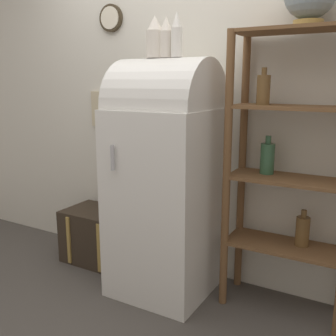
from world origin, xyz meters
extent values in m
plane|color=#4C4742|center=(0.00, 0.00, 0.00)|extent=(12.00, 12.00, 0.00)
cube|color=silver|center=(0.00, 0.58, 1.35)|extent=(7.00, 0.05, 2.70)
cylinder|color=#382D1E|center=(-0.67, 0.54, 1.92)|extent=(0.20, 0.03, 0.20)
cylinder|color=beige|center=(-0.67, 0.52, 1.92)|extent=(0.17, 0.01, 0.17)
cube|color=#C6B793|center=(-0.64, 0.54, 1.22)|extent=(0.52, 0.02, 0.28)
cube|color=white|center=(0.00, 0.22, 0.64)|extent=(0.64, 0.66, 1.27)
cylinder|color=white|center=(0.00, 0.22, 1.29)|extent=(0.63, 0.61, 0.61)
cylinder|color=#B7B7BC|center=(-0.18, -0.13, 0.99)|extent=(0.02, 0.02, 0.16)
cube|color=#33281E|center=(-0.68, 0.32, 0.21)|extent=(0.56, 0.39, 0.43)
cube|color=#AD8942|center=(-0.84, 0.12, 0.21)|extent=(0.03, 0.01, 0.38)
cube|color=#AD8942|center=(-0.53, 0.12, 0.21)|extent=(0.03, 0.01, 0.38)
cylinder|color=brown|center=(0.43, 0.22, 0.87)|extent=(0.05, 0.05, 1.74)
cylinder|color=brown|center=(0.43, 0.51, 0.87)|extent=(0.05, 0.05, 1.74)
cube|color=brown|center=(0.79, 0.36, 0.43)|extent=(0.74, 0.31, 0.02)
cube|color=brown|center=(0.79, 0.36, 0.86)|extent=(0.74, 0.31, 0.02)
cube|color=brown|center=(0.79, 0.36, 1.30)|extent=(0.74, 0.31, 0.02)
cube|color=brown|center=(0.79, 0.36, 1.73)|extent=(0.74, 0.31, 0.02)
cylinder|color=brown|center=(0.88, 0.40, 0.53)|extent=(0.09, 0.09, 0.19)
cylinder|color=brown|center=(0.88, 0.40, 0.65)|extent=(0.03, 0.03, 0.05)
cylinder|color=#7F6647|center=(0.58, 0.39, 1.36)|extent=(0.06, 0.06, 0.12)
cylinder|color=#7F6647|center=(0.58, 0.39, 1.44)|extent=(0.02, 0.02, 0.03)
cylinder|color=brown|center=(0.60, 0.34, 1.39)|extent=(0.08, 0.08, 0.18)
cylinder|color=brown|center=(0.60, 0.34, 1.50)|extent=(0.03, 0.03, 0.04)
cylinder|color=#335B3D|center=(0.63, 0.41, 0.97)|extent=(0.09, 0.09, 0.19)
cylinder|color=#335B3D|center=(0.63, 0.41, 1.09)|extent=(0.04, 0.04, 0.05)
cylinder|color=#AD8942|center=(0.82, 0.40, 1.76)|extent=(0.17, 0.17, 0.04)
cylinder|color=silver|center=(-0.08, 0.22, 1.68)|extent=(0.12, 0.12, 0.17)
cone|color=silver|center=(-0.08, 0.22, 1.81)|extent=(0.10, 0.10, 0.09)
cylinder|color=silver|center=(0.00, 0.22, 1.67)|extent=(0.09, 0.09, 0.16)
cone|color=silver|center=(0.00, 0.22, 1.80)|extent=(0.08, 0.08, 0.09)
cylinder|color=white|center=(0.08, 0.21, 1.68)|extent=(0.07, 0.07, 0.18)
cone|color=white|center=(0.08, 0.21, 1.82)|extent=(0.06, 0.06, 0.10)
camera|label=1|loc=(1.30, -2.02, 1.45)|focal=42.00mm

